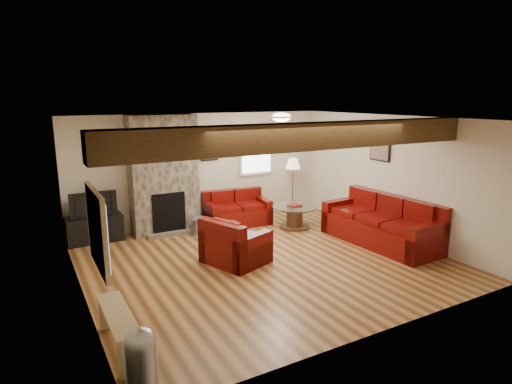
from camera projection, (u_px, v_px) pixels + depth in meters
room at (264, 192)px, 7.35m from camera, size 8.00×8.00×8.00m
oak_beam at (309, 136)px, 6.05m from camera, size 6.00×0.36×0.38m
chimney_breast at (164, 176)px, 9.00m from camera, size 1.40×0.67×2.50m
back_window at (256, 152)px, 10.23m from camera, size 0.90×0.08×1.10m
hatch_window at (98, 230)px, 4.62m from camera, size 0.08×1.00×0.90m
ceiling_dome at (281, 119)px, 8.28m from camera, size 0.40×0.40×0.18m
artwork_back at (210, 149)px, 9.63m from camera, size 0.42×0.06×0.52m
artwork_right at (380, 151)px, 8.90m from camera, size 0.06×0.55×0.42m
sofa_three at (381, 221)px, 8.42m from camera, size 1.12×2.45×0.93m
loveseat at (237, 208)px, 9.72m from camera, size 1.50×0.95×0.76m
armchair_red at (236, 240)px, 7.47m from camera, size 1.16×1.23×0.80m
coffee_table at (295, 217)px, 9.50m from camera, size 1.01×1.01×0.53m
tv_cabinet at (95, 229)px, 8.55m from camera, size 1.07×0.43×0.54m
television at (93, 204)px, 8.44m from camera, size 0.89×0.12×0.51m
floor_lamp at (293, 167)px, 10.33m from camera, size 0.36×0.36×1.41m
pine_bench at (119, 331)px, 4.90m from camera, size 0.28×1.20×0.45m
pedal_bin at (142, 365)px, 4.02m from camera, size 0.35×0.35×0.77m
coal_bucket at (201, 226)px, 9.08m from camera, size 0.38×0.38×0.35m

